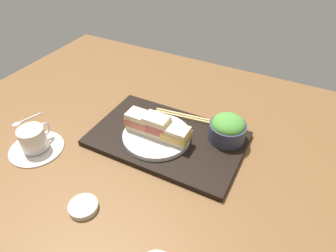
{
  "coord_description": "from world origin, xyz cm",
  "views": [
    {
      "loc": [
        -32.24,
        58.19,
        58.22
      ],
      "look_at": [
        -2.35,
        0.63,
        5.0
      ],
      "focal_mm": 31.71,
      "sensor_mm": 36.0,
      "label": 1
    }
  ],
  "objects_px": {
    "teaspoon": "(20,122)",
    "coffee_cup": "(34,141)",
    "sandwich_plate": "(158,136)",
    "sandwich_middle": "(157,126)",
    "sandwich_far": "(140,121)",
    "salad_bowl": "(228,128)",
    "chopsticks_pair": "(185,117)",
    "sandwich_near": "(176,134)",
    "small_sauce_dish": "(83,207)"
  },
  "relations": [
    {
      "from": "teaspoon",
      "to": "coffee_cup",
      "type": "bearing_deg",
      "value": 155.59
    },
    {
      "from": "sandwich_plate",
      "to": "sandwich_middle",
      "type": "distance_m",
      "value": 0.04
    },
    {
      "from": "sandwich_far",
      "to": "salad_bowl",
      "type": "bearing_deg",
      "value": -158.97
    },
    {
      "from": "sandwich_plate",
      "to": "chopsticks_pair",
      "type": "height_order",
      "value": "sandwich_plate"
    },
    {
      "from": "sandwich_plate",
      "to": "sandwich_near",
      "type": "relative_size",
      "value": 2.61
    },
    {
      "from": "coffee_cup",
      "to": "teaspoon",
      "type": "xyz_separation_m",
      "value": [
        0.14,
        -0.06,
        -0.03
      ]
    },
    {
      "from": "salad_bowl",
      "to": "teaspoon",
      "type": "xyz_separation_m",
      "value": [
        0.6,
        0.21,
        -0.05
      ]
    },
    {
      "from": "sandwich_plate",
      "to": "sandwich_middle",
      "type": "bearing_deg",
      "value": 26.57
    },
    {
      "from": "sandwich_far",
      "to": "chopsticks_pair",
      "type": "xyz_separation_m",
      "value": [
        -0.09,
        -0.12,
        -0.04
      ]
    },
    {
      "from": "sandwich_near",
      "to": "teaspoon",
      "type": "bearing_deg",
      "value": 13.9
    },
    {
      "from": "salad_bowl",
      "to": "teaspoon",
      "type": "distance_m",
      "value": 0.64
    },
    {
      "from": "coffee_cup",
      "to": "sandwich_middle",
      "type": "bearing_deg",
      "value": -147.78
    },
    {
      "from": "chopsticks_pair",
      "to": "small_sauce_dish",
      "type": "bearing_deg",
      "value": 79.86
    },
    {
      "from": "coffee_cup",
      "to": "small_sauce_dish",
      "type": "height_order",
      "value": "coffee_cup"
    },
    {
      "from": "sandwich_middle",
      "to": "teaspoon",
      "type": "relative_size",
      "value": 0.77
    },
    {
      "from": "chopsticks_pair",
      "to": "coffee_cup",
      "type": "distance_m",
      "value": 0.44
    },
    {
      "from": "sandwich_middle",
      "to": "small_sauce_dish",
      "type": "relative_size",
      "value": 1.06
    },
    {
      "from": "chopsticks_pair",
      "to": "small_sauce_dish",
      "type": "relative_size",
      "value": 2.91
    },
    {
      "from": "sandwich_plate",
      "to": "chopsticks_pair",
      "type": "relative_size",
      "value": 0.99
    },
    {
      "from": "sandwich_middle",
      "to": "coffee_cup",
      "type": "relative_size",
      "value": 0.48
    },
    {
      "from": "sandwich_middle",
      "to": "chopsticks_pair",
      "type": "distance_m",
      "value": 0.13
    },
    {
      "from": "salad_bowl",
      "to": "coffee_cup",
      "type": "distance_m",
      "value": 0.54
    },
    {
      "from": "sandwich_near",
      "to": "sandwich_far",
      "type": "height_order",
      "value": "sandwich_far"
    },
    {
      "from": "sandwich_near",
      "to": "small_sauce_dish",
      "type": "height_order",
      "value": "sandwich_near"
    },
    {
      "from": "salad_bowl",
      "to": "chopsticks_pair",
      "type": "height_order",
      "value": "salad_bowl"
    },
    {
      "from": "sandwich_near",
      "to": "coffee_cup",
      "type": "xyz_separation_m",
      "value": [
        0.35,
        0.18,
        -0.02
      ]
    },
    {
      "from": "sandwich_plate",
      "to": "sandwich_middle",
      "type": "relative_size",
      "value": 2.72
    },
    {
      "from": "small_sauce_dish",
      "to": "teaspoon",
      "type": "xyz_separation_m",
      "value": [
        0.39,
        -0.16,
        -0.0
      ]
    },
    {
      "from": "salad_bowl",
      "to": "sandwich_far",
      "type": "bearing_deg",
      "value": 21.03
    },
    {
      "from": "chopsticks_pair",
      "to": "small_sauce_dish",
      "type": "xyz_separation_m",
      "value": [
        0.07,
        0.4,
        -0.01
      ]
    },
    {
      "from": "small_sauce_dish",
      "to": "teaspoon",
      "type": "distance_m",
      "value": 0.42
    },
    {
      "from": "sandwich_plate",
      "to": "teaspoon",
      "type": "relative_size",
      "value": 2.08
    },
    {
      "from": "coffee_cup",
      "to": "sandwich_plate",
      "type": "bearing_deg",
      "value": -147.78
    },
    {
      "from": "sandwich_far",
      "to": "chopsticks_pair",
      "type": "height_order",
      "value": "sandwich_far"
    },
    {
      "from": "small_sauce_dish",
      "to": "sandwich_near",
      "type": "bearing_deg",
      "value": -109.75
    },
    {
      "from": "chopsticks_pair",
      "to": "small_sauce_dish",
      "type": "distance_m",
      "value": 0.41
    },
    {
      "from": "sandwich_plate",
      "to": "sandwich_middle",
      "type": "height_order",
      "value": "sandwich_middle"
    },
    {
      "from": "salad_bowl",
      "to": "small_sauce_dish",
      "type": "height_order",
      "value": "salad_bowl"
    },
    {
      "from": "sandwich_near",
      "to": "salad_bowl",
      "type": "distance_m",
      "value": 0.15
    },
    {
      "from": "sandwich_middle",
      "to": "small_sauce_dish",
      "type": "height_order",
      "value": "sandwich_middle"
    },
    {
      "from": "small_sauce_dish",
      "to": "teaspoon",
      "type": "bearing_deg",
      "value": -22.3
    },
    {
      "from": "sandwich_near",
      "to": "salad_bowl",
      "type": "xyz_separation_m",
      "value": [
        -0.12,
        -0.09,
        0.0
      ]
    },
    {
      "from": "small_sauce_dish",
      "to": "sandwich_far",
      "type": "bearing_deg",
      "value": -86.63
    },
    {
      "from": "salad_bowl",
      "to": "small_sauce_dish",
      "type": "xyz_separation_m",
      "value": [
        0.22,
        0.37,
        -0.05
      ]
    },
    {
      "from": "sandwich_near",
      "to": "salad_bowl",
      "type": "relative_size",
      "value": 0.72
    },
    {
      "from": "sandwich_far",
      "to": "chopsticks_pair",
      "type": "relative_size",
      "value": 0.37
    },
    {
      "from": "coffee_cup",
      "to": "teaspoon",
      "type": "bearing_deg",
      "value": -24.41
    },
    {
      "from": "sandwich_middle",
      "to": "teaspoon",
      "type": "height_order",
      "value": "sandwich_middle"
    },
    {
      "from": "sandwich_middle",
      "to": "salad_bowl",
      "type": "distance_m",
      "value": 0.2
    },
    {
      "from": "sandwich_near",
      "to": "chopsticks_pair",
      "type": "relative_size",
      "value": 0.38
    }
  ]
}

